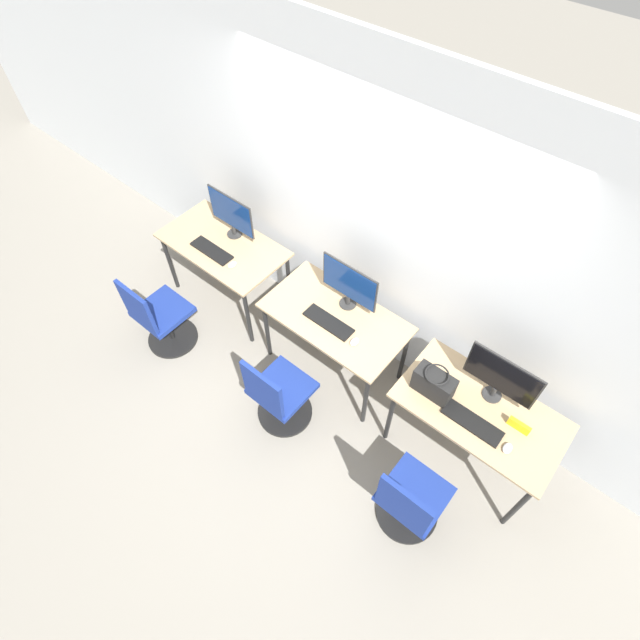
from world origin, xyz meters
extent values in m
plane|color=gray|center=(0.00, 0.00, 0.00)|extent=(20.00, 20.00, 0.00)
cube|color=silver|center=(0.00, 0.79, 1.40)|extent=(12.00, 0.05, 2.80)
cube|color=tan|center=(-1.35, 0.33, 0.74)|extent=(1.21, 0.67, 0.02)
cylinder|color=black|center=(-1.90, 0.05, 0.36)|extent=(0.04, 0.04, 0.73)
cylinder|color=black|center=(-0.80, 0.05, 0.36)|extent=(0.04, 0.04, 0.73)
cylinder|color=black|center=(-1.90, 0.62, 0.36)|extent=(0.04, 0.04, 0.73)
cylinder|color=black|center=(-0.80, 0.62, 0.36)|extent=(0.04, 0.04, 0.73)
cylinder|color=#2D2D2D|center=(-1.35, 0.50, 0.76)|extent=(0.14, 0.14, 0.01)
cylinder|color=#2D2D2D|center=(-1.35, 0.50, 0.81)|extent=(0.04, 0.04, 0.09)
cube|color=#2D2D2D|center=(-1.35, 0.50, 1.02)|extent=(0.53, 0.01, 0.36)
cube|color=navy|center=(-1.35, 0.49, 1.02)|extent=(0.51, 0.01, 0.33)
cube|color=black|center=(-1.35, 0.20, 0.76)|extent=(0.44, 0.14, 0.02)
ellipsoid|color=silver|center=(-1.07, 0.19, 0.77)|extent=(0.06, 0.09, 0.03)
cylinder|color=black|center=(-1.41, -0.43, 0.01)|extent=(0.48, 0.48, 0.03)
cylinder|color=black|center=(-1.41, -0.43, 0.22)|extent=(0.04, 0.04, 0.38)
cube|color=navy|center=(-1.41, -0.43, 0.43)|extent=(0.44, 0.44, 0.05)
cube|color=navy|center=(-1.41, -0.63, 0.68)|extent=(0.40, 0.04, 0.44)
cube|color=tan|center=(0.00, 0.33, 0.74)|extent=(1.21, 0.67, 0.02)
cylinder|color=black|center=(-0.55, 0.05, 0.36)|extent=(0.04, 0.04, 0.73)
cylinder|color=black|center=(0.55, 0.05, 0.36)|extent=(0.04, 0.04, 0.73)
cylinder|color=black|center=(-0.55, 0.62, 0.36)|extent=(0.04, 0.04, 0.73)
cylinder|color=black|center=(0.55, 0.62, 0.36)|extent=(0.04, 0.04, 0.73)
cylinder|color=#2D2D2D|center=(0.00, 0.50, 0.76)|extent=(0.14, 0.14, 0.01)
cylinder|color=#2D2D2D|center=(0.00, 0.50, 0.81)|extent=(0.04, 0.04, 0.09)
cube|color=#2D2D2D|center=(0.00, 0.51, 1.02)|extent=(0.53, 0.01, 0.36)
cube|color=navy|center=(0.00, 0.50, 1.02)|extent=(0.51, 0.01, 0.33)
cube|color=black|center=(0.00, 0.24, 0.76)|extent=(0.44, 0.14, 0.02)
ellipsoid|color=silver|center=(0.28, 0.22, 0.77)|extent=(0.06, 0.09, 0.03)
cylinder|color=black|center=(-0.02, -0.33, 0.01)|extent=(0.48, 0.48, 0.03)
cylinder|color=black|center=(-0.02, -0.33, 0.22)|extent=(0.04, 0.04, 0.38)
cube|color=navy|center=(-0.02, -0.33, 0.43)|extent=(0.44, 0.44, 0.05)
cube|color=navy|center=(-0.02, -0.53, 0.68)|extent=(0.40, 0.04, 0.44)
cube|color=tan|center=(1.35, 0.33, 0.74)|extent=(1.21, 0.67, 0.02)
cylinder|color=black|center=(0.80, 0.05, 0.36)|extent=(0.04, 0.04, 0.73)
cylinder|color=black|center=(1.90, 0.05, 0.36)|extent=(0.04, 0.04, 0.73)
cylinder|color=black|center=(0.80, 0.62, 0.36)|extent=(0.04, 0.04, 0.73)
cylinder|color=black|center=(1.90, 0.62, 0.36)|extent=(0.04, 0.04, 0.73)
cylinder|color=#2D2D2D|center=(1.35, 0.49, 0.76)|extent=(0.14, 0.14, 0.01)
cylinder|color=#2D2D2D|center=(1.35, 0.49, 0.81)|extent=(0.04, 0.04, 0.09)
cube|color=#2D2D2D|center=(1.35, 0.50, 1.02)|extent=(0.53, 0.01, 0.36)
cube|color=black|center=(1.35, 0.49, 1.02)|extent=(0.51, 0.01, 0.33)
cube|color=black|center=(1.35, 0.20, 0.76)|extent=(0.44, 0.14, 0.02)
ellipsoid|color=silver|center=(1.63, 0.18, 0.77)|extent=(0.06, 0.09, 0.03)
cylinder|color=black|center=(1.29, -0.37, 0.01)|extent=(0.48, 0.48, 0.03)
cylinder|color=black|center=(1.29, -0.37, 0.22)|extent=(0.04, 0.04, 0.38)
cube|color=navy|center=(1.29, -0.37, 0.43)|extent=(0.44, 0.44, 0.05)
cube|color=navy|center=(1.29, -0.57, 0.68)|extent=(0.40, 0.04, 0.44)
cube|color=black|center=(0.99, 0.23, 0.86)|extent=(0.30, 0.14, 0.22)
torus|color=black|center=(0.99, 0.23, 0.99)|extent=(0.18, 0.18, 0.01)
cube|color=yellow|center=(1.62, 0.37, 0.79)|extent=(0.16, 0.03, 0.08)
camera|label=1|loc=(1.52, -1.70, 4.01)|focal=28.00mm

